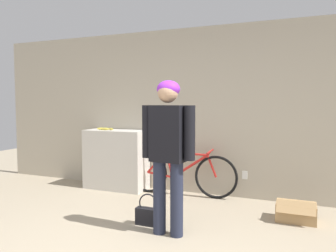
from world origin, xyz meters
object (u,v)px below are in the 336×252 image
(person, at_px, (168,144))
(banana, at_px, (105,129))
(bicycle, at_px, (181,173))
(handbag, at_px, (148,215))
(cardboard_box, at_px, (296,212))

(person, relative_size, banana, 5.05)
(person, bearing_deg, bicycle, 110.66)
(bicycle, height_order, handbag, bicycle)
(bicycle, distance_m, handbag, 1.34)
(handbag, bearing_deg, cardboard_box, 26.78)
(cardboard_box, bearing_deg, bicycle, 163.03)
(bicycle, bearing_deg, banana, 179.24)
(person, height_order, handbag, person)
(banana, height_order, cardboard_box, banana)
(cardboard_box, bearing_deg, person, -142.99)
(handbag, bearing_deg, bicycle, 93.53)
(person, distance_m, bicycle, 1.66)
(person, height_order, cardboard_box, person)
(person, relative_size, handbag, 4.44)
(banana, distance_m, handbag, 2.07)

